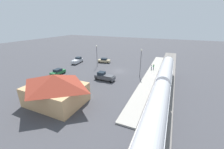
# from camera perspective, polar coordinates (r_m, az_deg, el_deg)

# --- Properties ---
(ground_plane) EXTENTS (200.00, 200.00, 0.00)m
(ground_plane) POSITION_cam_1_polar(r_m,az_deg,el_deg) (44.03, 2.77, 1.47)
(ground_plane) COLOR #424247
(railway_track) EXTENTS (4.80, 70.00, 0.30)m
(railway_track) POSITION_cam_1_polar(r_m,az_deg,el_deg) (41.41, 21.12, -1.10)
(railway_track) COLOR slate
(railway_track) RESTS_ON ground
(platform) EXTENTS (3.20, 46.00, 0.30)m
(platform) POSITION_cam_1_polar(r_m,az_deg,el_deg) (41.67, 15.68, -0.23)
(platform) COLOR #A8A399
(platform) RESTS_ON ground
(station_building) EXTENTS (10.93, 8.37, 5.78)m
(station_building) POSITION_cam_1_polar(r_m,az_deg,el_deg) (27.79, -22.21, -5.36)
(station_building) COLOR tan
(station_building) RESTS_ON ground
(pedestrian_on_platform) EXTENTS (0.36, 0.36, 1.71)m
(pedestrian_on_platform) POSITION_cam_1_polar(r_m,az_deg,el_deg) (45.65, 15.88, 3.08)
(pedestrian_on_platform) COLOR #23284C
(pedestrian_on_platform) RESTS_ON platform
(pedestrian_waiting_far) EXTENTS (0.36, 0.36, 1.71)m
(pedestrian_waiting_far) POSITION_cam_1_polar(r_m,az_deg,el_deg) (46.13, 16.67, 3.18)
(pedestrian_waiting_far) COLOR #23284C
(pedestrian_waiting_far) RESTS_ON platform
(sedan_tan) EXTENTS (4.76, 2.88, 1.74)m
(sedan_tan) POSITION_cam_1_polar(r_m,az_deg,el_deg) (53.05, -3.24, 5.82)
(sedan_tan) COLOR #C6B284
(sedan_tan) RESTS_ON ground
(sedan_green) EXTENTS (2.09, 4.60, 1.74)m
(sedan_green) POSITION_cam_1_polar(r_m,az_deg,el_deg) (43.57, -21.30, 1.04)
(sedan_green) COLOR #236638
(sedan_green) RESTS_ON ground
(pickup_silver) EXTENTS (2.59, 5.59, 2.14)m
(pickup_silver) POSITION_cam_1_polar(r_m,az_deg,el_deg) (53.82, -14.01, 5.61)
(pickup_silver) COLOR silver
(pickup_silver) RESTS_ON ground
(pickup_charcoal) EXTENTS (5.50, 2.70, 2.14)m
(pickup_charcoal) POSITION_cam_1_polar(r_m,az_deg,el_deg) (36.82, -3.12, -0.78)
(pickup_charcoal) COLOR #47494F
(pickup_charcoal) RESTS_ON ground
(light_pole_near_platform) EXTENTS (0.44, 0.44, 7.82)m
(light_pole_near_platform) POSITION_cam_1_polar(r_m,az_deg,el_deg) (38.66, 11.75, 5.93)
(light_pole_near_platform) COLOR #515156
(light_pole_near_platform) RESTS_ON ground
(light_pole_lot_center) EXTENTS (0.44, 0.44, 7.33)m
(light_pole_lot_center) POSITION_cam_1_polar(r_m,az_deg,el_deg) (47.31, -6.26, 8.59)
(light_pole_lot_center) COLOR #515156
(light_pole_lot_center) RESTS_ON ground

